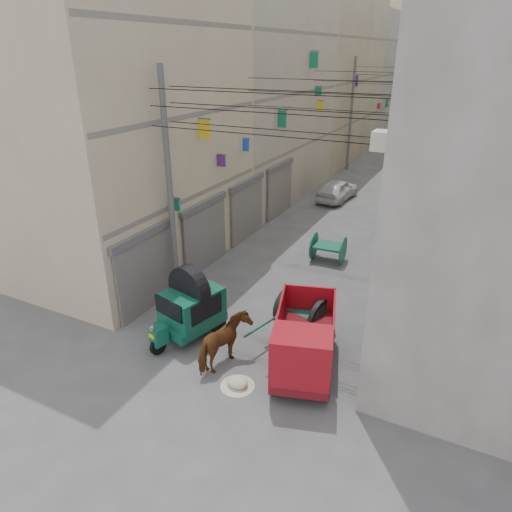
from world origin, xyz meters
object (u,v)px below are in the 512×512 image
Objects in this scene: horse at (224,343)px; distant_car_grey at (417,174)px; second_cart at (328,247)px; mini_truck at (303,349)px; auto_rickshaw at (190,305)px; tonga_cart at (304,312)px; distant_car_white at (337,190)px; distant_car_green at (415,154)px; feed_sack at (237,382)px.

distant_car_grey is (1.63, 23.55, -0.22)m from horse.
mini_truck is at bearing -79.06° from second_cart.
auto_rickshaw reaches higher than horse.
tonga_cart reaches higher than distant_car_white.
distant_car_green is (0.09, 21.82, 0.01)m from second_cart.
distant_car_green is at bearing -95.65° from distant_car_white.
tonga_cart reaches higher than distant_car_green.
distant_car_grey is (0.26, 20.87, -0.18)m from tonga_cart.
distant_car_white is 13.31m from distant_car_green.
distant_car_grey is at bearing 119.23° from distant_car_green.
horse reaches higher than distant_car_grey.
mini_truck reaches higher than distant_car_green.
distant_car_white reaches higher than second_cart.
distant_car_white reaches higher than distant_car_grey.
mini_truck is 1.99m from feed_sack.
feed_sack is at bearing 103.83° from distant_car_white.
distant_car_green is at bearing 109.28° from distant_car_grey.
tonga_cart is (3.10, 1.80, -0.35)m from auto_rickshaw.
second_cart is at bearing -84.76° from horse.
feed_sack is at bearing 147.80° from horse.
horse is (-0.77, 0.64, 0.61)m from feed_sack.
horse is (-1.37, -2.68, 0.03)m from tonga_cart.
distant_car_green is at bearing 99.80° from auto_rickshaw.
auto_rickshaw is 1.50× the size of horse.
horse is 17.08m from distant_car_white.
mini_truck is at bearing -159.39° from horse.
auto_rickshaw is at bearing -135.15° from tonga_cart.
distant_car_grey is (3.63, 6.58, -0.09)m from distant_car_white.
auto_rickshaw is 4.59× the size of feed_sack.
horse is at bearing 101.61° from distant_car_white.
auto_rickshaw is 0.82× the size of distant_car_grey.
tonga_cart reaches higher than second_cart.
second_cart is 9.05m from distant_car_white.
distant_car_green is (2.16, 29.18, -0.43)m from auto_rickshaw.
second_cart is (-1.03, 5.55, -0.09)m from tonga_cart.
horse is at bearing 140.19° from feed_sack.
mini_truck is at bearing 112.17° from distant_car_green.
tonga_cart reaches higher than feed_sack.
auto_rickshaw is 0.61× the size of distant_car_green.
distant_car_white is (-3.37, 14.29, -0.09)m from tonga_cart.
auto_rickshaw is at bearing 104.53° from distant_car_green.
distant_car_green is (-1.76, 29.54, -0.29)m from mini_truck.
mini_truck is 7.95m from second_cart.
distant_car_green reaches higher than second_cart.
second_cart reaches higher than feed_sack.
distant_car_grey is (3.36, 22.68, -0.54)m from auto_rickshaw.
distant_car_grey is (-0.56, 23.04, -0.40)m from mini_truck.
feed_sack is 0.16× the size of distant_car_white.
auto_rickshaw is at bearing -19.17° from horse.
distant_car_grey is at bearing 82.64° from second_cart.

